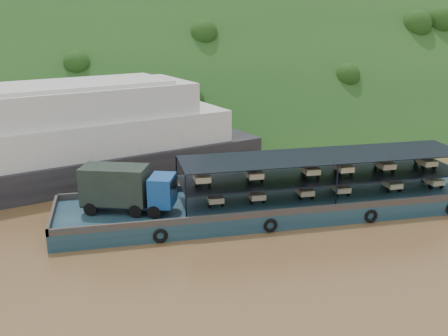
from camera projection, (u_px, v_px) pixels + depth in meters
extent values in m
plane|color=brown|center=(257.00, 216.00, 39.32)|extent=(160.00, 160.00, 0.00)
cube|color=#163A15|center=(188.00, 122.00, 72.84)|extent=(140.00, 39.60, 39.60)
cube|color=#122C3F|center=(281.00, 205.00, 39.93)|extent=(35.00, 7.00, 1.20)
cube|color=#592D19|center=(268.00, 182.00, 42.84)|extent=(35.00, 0.20, 0.50)
cube|color=#592D19|center=(296.00, 211.00, 36.51)|extent=(35.00, 0.20, 0.50)
cube|color=#592D19|center=(52.00, 214.00, 36.02)|extent=(0.20, 7.00, 0.50)
torus|color=black|center=(160.00, 236.00, 34.54)|extent=(1.06, 0.26, 1.06)
torus|color=black|center=(271.00, 226.00, 36.22)|extent=(1.06, 0.26, 1.06)
torus|color=black|center=(371.00, 216.00, 37.89)|extent=(1.06, 0.26, 1.06)
cylinder|color=black|center=(91.00, 209.00, 36.27)|extent=(1.05, 0.65, 0.99)
cylinder|color=black|center=(101.00, 199.00, 38.23)|extent=(1.05, 0.65, 0.99)
cylinder|color=black|center=(136.00, 211.00, 35.89)|extent=(1.05, 0.65, 0.99)
cylinder|color=black|center=(143.00, 201.00, 37.86)|extent=(1.05, 0.65, 0.99)
cylinder|color=black|center=(154.00, 212.00, 35.74)|extent=(1.05, 0.65, 0.99)
cylinder|color=black|center=(161.00, 201.00, 37.70)|extent=(1.05, 0.65, 0.99)
cube|color=black|center=(129.00, 203.00, 36.92)|extent=(7.05, 4.28, 0.20)
cube|color=navy|center=(162.00, 190.00, 36.29)|extent=(2.37, 2.79, 2.17)
cube|color=black|center=(173.00, 186.00, 36.08)|extent=(0.71, 1.88, 0.89)
cube|color=black|center=(115.00, 185.00, 36.60)|extent=(5.25, 3.81, 2.76)
cube|color=black|center=(323.00, 175.00, 39.99)|extent=(23.00, 5.00, 0.12)
cube|color=black|center=(325.00, 156.00, 39.50)|extent=(23.00, 5.00, 0.08)
cylinder|color=black|center=(186.00, 197.00, 35.25)|extent=(0.12, 0.12, 3.30)
cylinder|color=black|center=(177.00, 176.00, 39.91)|extent=(0.12, 0.12, 3.30)
cylinder|color=black|center=(337.00, 186.00, 37.66)|extent=(0.12, 0.12, 3.30)
cylinder|color=black|center=(311.00, 167.00, 42.32)|extent=(0.12, 0.12, 3.30)
cylinder|color=black|center=(432.00, 158.00, 44.73)|extent=(0.12, 0.12, 3.30)
cylinder|color=black|center=(211.00, 196.00, 39.50)|extent=(0.12, 0.52, 0.52)
cylinder|color=black|center=(209.00, 204.00, 37.72)|extent=(0.14, 0.52, 0.52)
cylinder|color=black|center=(222.00, 203.00, 37.93)|extent=(0.14, 0.52, 0.52)
cube|color=#C4B38B|center=(215.00, 198.00, 38.05)|extent=(1.15, 1.50, 0.44)
cube|color=red|center=(212.00, 191.00, 39.06)|extent=(0.55, 0.80, 0.80)
cube|color=red|center=(212.00, 186.00, 38.73)|extent=(0.50, 0.10, 0.10)
cylinder|color=black|center=(251.00, 193.00, 40.19)|extent=(0.12, 0.52, 0.52)
cylinder|color=black|center=(251.00, 201.00, 38.41)|extent=(0.14, 0.52, 0.52)
cylinder|color=black|center=(264.00, 200.00, 38.62)|extent=(0.14, 0.52, 0.52)
cube|color=beige|center=(256.00, 195.00, 38.74)|extent=(1.15, 1.50, 0.44)
cube|color=red|center=(252.00, 188.00, 39.76)|extent=(0.55, 0.80, 0.80)
cube|color=red|center=(253.00, 183.00, 39.42)|extent=(0.50, 0.10, 0.10)
cylinder|color=black|center=(298.00, 189.00, 41.03)|extent=(0.12, 0.52, 0.52)
cylinder|color=black|center=(300.00, 197.00, 39.25)|extent=(0.14, 0.52, 0.52)
cylinder|color=black|center=(312.00, 196.00, 39.46)|extent=(0.14, 0.52, 0.52)
cube|color=#BFB487|center=(305.00, 191.00, 39.58)|extent=(1.15, 1.50, 0.44)
cube|color=#B10B20|center=(300.00, 184.00, 40.59)|extent=(0.55, 0.80, 0.80)
cube|color=#B10B20|center=(301.00, 179.00, 40.26)|extent=(0.50, 0.10, 0.10)
cylinder|color=black|center=(333.00, 186.00, 41.68)|extent=(0.12, 0.52, 0.52)
cylinder|color=black|center=(337.00, 194.00, 39.89)|extent=(0.14, 0.52, 0.52)
cylinder|color=black|center=(348.00, 193.00, 40.10)|extent=(0.14, 0.52, 0.52)
cube|color=#C4B88B|center=(341.00, 188.00, 40.22)|extent=(1.15, 1.50, 0.44)
cube|color=red|center=(335.00, 182.00, 41.24)|extent=(0.55, 0.80, 0.80)
cube|color=red|center=(336.00, 177.00, 40.91)|extent=(0.50, 0.10, 0.10)
cylinder|color=black|center=(383.00, 182.00, 42.64)|extent=(0.12, 0.52, 0.52)
cylinder|color=black|center=(389.00, 190.00, 40.86)|extent=(0.14, 0.52, 0.52)
cylinder|color=black|center=(400.00, 189.00, 41.07)|extent=(0.14, 0.52, 0.52)
cube|color=beige|center=(392.00, 184.00, 41.19)|extent=(1.15, 1.50, 0.44)
cube|color=red|center=(385.00, 178.00, 42.21)|extent=(0.55, 0.80, 0.80)
cube|color=red|center=(387.00, 173.00, 41.87)|extent=(0.50, 0.10, 0.10)
cylinder|color=black|center=(423.00, 179.00, 43.46)|extent=(0.12, 0.52, 0.52)
cylinder|color=black|center=(431.00, 186.00, 41.68)|extent=(0.14, 0.52, 0.52)
cylinder|color=black|center=(441.00, 185.00, 41.88)|extent=(0.14, 0.52, 0.52)
cube|color=beige|center=(434.00, 181.00, 42.00)|extent=(1.15, 1.50, 0.44)
cube|color=#B21F0B|center=(426.00, 175.00, 43.02)|extent=(0.55, 0.80, 0.80)
cube|color=#B21F0B|center=(428.00, 170.00, 42.69)|extent=(0.50, 0.10, 0.10)
cylinder|color=black|center=(199.00, 176.00, 38.78)|extent=(0.12, 0.52, 0.52)
cylinder|color=black|center=(196.00, 184.00, 37.00)|extent=(0.14, 0.52, 0.52)
cylinder|color=black|center=(209.00, 183.00, 37.21)|extent=(0.14, 0.52, 0.52)
cube|color=beige|center=(202.00, 178.00, 37.33)|extent=(1.15, 1.50, 0.44)
cube|color=#B00B1A|center=(199.00, 171.00, 38.35)|extent=(0.55, 0.80, 0.80)
cube|color=#B00B1A|center=(200.00, 165.00, 38.01)|extent=(0.50, 0.10, 0.10)
cylinder|color=black|center=(249.00, 173.00, 39.64)|extent=(0.12, 0.52, 0.52)
cylinder|color=black|center=(249.00, 180.00, 37.86)|extent=(0.14, 0.52, 0.52)
cylinder|color=black|center=(262.00, 179.00, 38.07)|extent=(0.14, 0.52, 0.52)
cube|color=beige|center=(254.00, 174.00, 38.19)|extent=(1.15, 1.50, 0.44)
cube|color=#182195|center=(250.00, 167.00, 39.20)|extent=(0.55, 0.80, 0.80)
cube|color=#182195|center=(251.00, 162.00, 38.87)|extent=(0.50, 0.10, 0.10)
cylinder|color=black|center=(303.00, 169.00, 40.60)|extent=(0.12, 0.52, 0.52)
cylinder|color=black|center=(306.00, 176.00, 38.81)|extent=(0.14, 0.52, 0.52)
cylinder|color=black|center=(318.00, 175.00, 39.02)|extent=(0.14, 0.52, 0.52)
cube|color=beige|center=(310.00, 170.00, 39.14)|extent=(1.15, 1.50, 0.44)
cube|color=#AE100B|center=(305.00, 164.00, 40.16)|extent=(0.55, 0.80, 0.80)
cube|color=#AE100B|center=(306.00, 158.00, 39.83)|extent=(0.50, 0.10, 0.10)
cylinder|color=black|center=(336.00, 167.00, 41.19)|extent=(0.12, 0.52, 0.52)
cylinder|color=black|center=(340.00, 173.00, 39.41)|extent=(0.14, 0.52, 0.52)
cylinder|color=black|center=(351.00, 173.00, 39.62)|extent=(0.14, 0.52, 0.52)
cube|color=beige|center=(344.00, 168.00, 39.74)|extent=(1.15, 1.50, 0.44)
cube|color=beige|center=(338.00, 162.00, 40.76)|extent=(0.55, 0.80, 0.80)
cube|color=beige|center=(339.00, 156.00, 40.42)|extent=(0.50, 0.10, 0.10)
cylinder|color=black|center=(376.00, 164.00, 41.96)|extent=(0.12, 0.52, 0.52)
cylinder|color=black|center=(382.00, 170.00, 40.18)|extent=(0.14, 0.52, 0.52)
cylinder|color=black|center=(393.00, 170.00, 40.39)|extent=(0.14, 0.52, 0.52)
cube|color=tan|center=(385.00, 165.00, 40.51)|extent=(1.15, 1.50, 0.44)
cube|color=red|center=(378.00, 159.00, 41.52)|extent=(0.55, 0.80, 0.80)
cube|color=red|center=(380.00, 154.00, 41.19)|extent=(0.50, 0.10, 0.10)
cylinder|color=black|center=(416.00, 161.00, 42.75)|extent=(0.12, 0.52, 0.52)
cylinder|color=black|center=(423.00, 167.00, 40.97)|extent=(0.14, 0.52, 0.52)
cylinder|color=black|center=(434.00, 167.00, 41.18)|extent=(0.14, 0.52, 0.52)
cube|color=#BBB584|center=(427.00, 162.00, 41.30)|extent=(1.15, 1.50, 0.44)
cube|color=#192A98|center=(419.00, 156.00, 42.32)|extent=(0.55, 0.80, 0.80)
cube|color=#192A98|center=(421.00, 151.00, 41.98)|extent=(0.50, 0.10, 0.10)
cube|color=black|center=(29.00, 170.00, 46.39)|extent=(46.28, 25.19, 2.70)
cube|color=silver|center=(25.00, 139.00, 45.51)|extent=(39.52, 21.94, 3.15)
cube|color=silver|center=(21.00, 106.00, 44.61)|extent=(32.76, 18.70, 2.93)
cube|color=silver|center=(19.00, 88.00, 44.12)|extent=(28.13, 16.18, 0.34)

